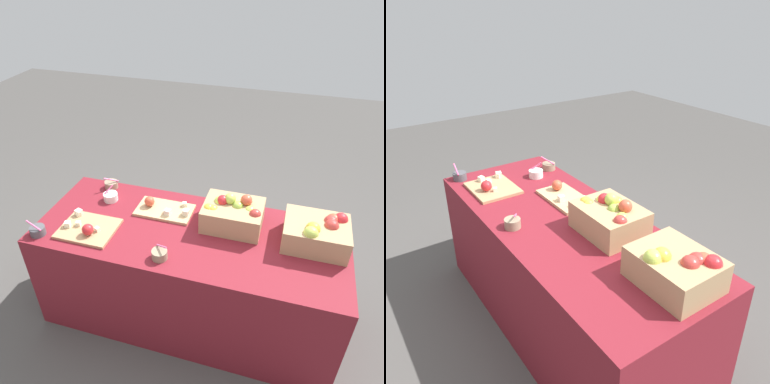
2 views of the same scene
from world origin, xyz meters
The scene contains 10 objects.
ground_plane centered at (0.00, 0.00, 0.00)m, with size 10.00×10.00×0.00m, color #474442.
table centered at (0.00, 0.00, 0.37)m, with size 1.90×0.76×0.74m, color maroon.
apple_crate_left centered at (0.74, 0.10, 0.83)m, with size 0.36×0.29×0.19m.
apple_crate_middle centered at (0.24, 0.14, 0.83)m, with size 0.36×0.28×0.21m.
cutting_board_front centered at (-0.60, -0.17, 0.76)m, with size 0.34×0.28×0.09m.
cutting_board_back centered at (-0.23, 0.15, 0.76)m, with size 0.37×0.21×0.09m.
sample_bowl_near centered at (-0.09, -0.27, 0.77)m, with size 0.09×0.09×0.10m.
sample_bowl_mid centered at (-0.68, 0.31, 0.77)m, with size 0.10×0.10×0.10m.
sample_bowl_far centered at (-0.61, 0.16, 0.77)m, with size 0.10×0.10×0.10m.
sample_bowl_extra centered at (-0.87, -0.29, 0.77)m, with size 0.10×0.09×0.11m.
Camera 2 is at (1.64, -1.03, 1.87)m, focal length 37.29 mm.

